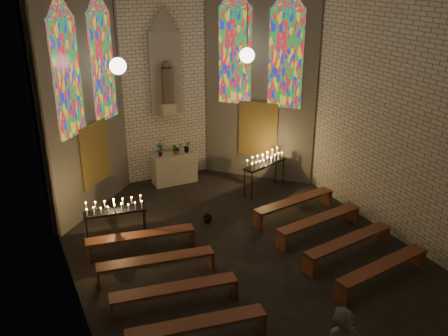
{
  "coord_description": "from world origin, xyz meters",
  "views": [
    {
      "loc": [
        -4.99,
        -8.81,
        6.67
      ],
      "look_at": [
        -0.18,
        1.3,
        2.07
      ],
      "focal_mm": 40.0,
      "sensor_mm": 36.0,
      "label": 1
    }
  ],
  "objects_px": {
    "altar": "(174,168)",
    "votive_stand_left": "(115,208)",
    "votive_stand_right": "(265,161)",
    "aisle_flower_pot": "(207,215)"
  },
  "relations": [
    {
      "from": "altar",
      "to": "votive_stand_left",
      "type": "height_order",
      "value": "votive_stand_left"
    },
    {
      "from": "altar",
      "to": "votive_stand_right",
      "type": "distance_m",
      "value": 3.02
    },
    {
      "from": "altar",
      "to": "votive_stand_right",
      "type": "xyz_separation_m",
      "value": [
        2.31,
        -1.88,
        0.51
      ]
    },
    {
      "from": "aisle_flower_pot",
      "to": "votive_stand_left",
      "type": "bearing_deg",
      "value": 179.61
    },
    {
      "from": "votive_stand_left",
      "to": "votive_stand_right",
      "type": "distance_m",
      "value": 5.09
    },
    {
      "from": "votive_stand_left",
      "to": "votive_stand_right",
      "type": "bearing_deg",
      "value": 20.19
    },
    {
      "from": "aisle_flower_pot",
      "to": "votive_stand_left",
      "type": "distance_m",
      "value": 2.64
    },
    {
      "from": "altar",
      "to": "votive_stand_left",
      "type": "distance_m",
      "value": 4.02
    },
    {
      "from": "aisle_flower_pot",
      "to": "votive_stand_left",
      "type": "xyz_separation_m",
      "value": [
        -2.53,
        0.02,
        0.75
      ]
    },
    {
      "from": "aisle_flower_pot",
      "to": "votive_stand_left",
      "type": "height_order",
      "value": "votive_stand_left"
    }
  ]
}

